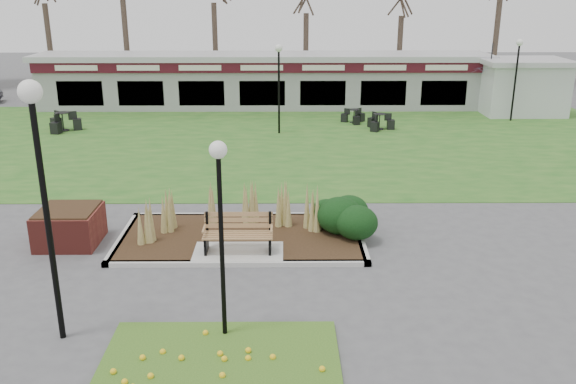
{
  "coord_description": "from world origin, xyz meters",
  "views": [
    {
      "loc": [
        1.12,
        -13.6,
        6.29
      ],
      "look_at": [
        1.24,
        2.0,
        1.05
      ],
      "focal_mm": 38.0,
      "sensor_mm": 36.0,
      "label": 1
    }
  ],
  "objects_px": {
    "park_bench": "(238,233)",
    "lamp_post_mid_right": "(279,69)",
    "patio_umbrella": "(489,83)",
    "service_hut": "(522,86)",
    "brick_planter": "(69,226)",
    "food_pavilion": "(263,80)",
    "lamp_post_near_left": "(39,157)",
    "lamp_post_near_right": "(220,198)",
    "lamp_post_far_right": "(517,62)",
    "bistro_set_c": "(379,124)",
    "bistro_set_d": "(354,118)",
    "bistro_set_a": "(63,125)"
  },
  "relations": [
    {
      "from": "lamp_post_near_left",
      "to": "bistro_set_d",
      "type": "height_order",
      "value": "lamp_post_near_left"
    },
    {
      "from": "lamp_post_near_right",
      "to": "lamp_post_mid_right",
      "type": "height_order",
      "value": "lamp_post_mid_right"
    },
    {
      "from": "lamp_post_mid_right",
      "to": "patio_umbrella",
      "type": "xyz_separation_m",
      "value": [
        10.85,
        4.54,
        -1.29
      ]
    },
    {
      "from": "bistro_set_a",
      "to": "patio_umbrella",
      "type": "distance_m",
      "value": 21.21
    },
    {
      "from": "lamp_post_near_right",
      "to": "bistro_set_a",
      "type": "bearing_deg",
      "value": 117.26
    },
    {
      "from": "park_bench",
      "to": "service_hut",
      "type": "height_order",
      "value": "service_hut"
    },
    {
      "from": "lamp_post_far_right",
      "to": "bistro_set_a",
      "type": "xyz_separation_m",
      "value": [
        -21.45,
        -2.1,
        -2.59
      ]
    },
    {
      "from": "park_bench",
      "to": "service_hut",
      "type": "bearing_deg",
      "value": 52.75
    },
    {
      "from": "park_bench",
      "to": "lamp_post_near_left",
      "type": "relative_size",
      "value": 0.35
    },
    {
      "from": "lamp_post_near_left",
      "to": "bistro_set_c",
      "type": "xyz_separation_m",
      "value": [
        8.65,
        17.72,
        -3.28
      ]
    },
    {
      "from": "lamp_post_near_right",
      "to": "patio_umbrella",
      "type": "xyz_separation_m",
      "value": [
        11.77,
        21.5,
        -1.19
      ]
    },
    {
      "from": "bistro_set_d",
      "to": "patio_umbrella",
      "type": "relative_size",
      "value": 0.49
    },
    {
      "from": "lamp_post_near_left",
      "to": "bistro_set_d",
      "type": "bearing_deg",
      "value": 68.34
    },
    {
      "from": "brick_planter",
      "to": "food_pavilion",
      "type": "distance_m",
      "value": 19.49
    },
    {
      "from": "park_bench",
      "to": "lamp_post_near_right",
      "type": "bearing_deg",
      "value": -90.02
    },
    {
      "from": "park_bench",
      "to": "bistro_set_a",
      "type": "height_order",
      "value": "park_bench"
    },
    {
      "from": "food_pavilion",
      "to": "lamp_post_far_right",
      "type": "bearing_deg",
      "value": -17.18
    },
    {
      "from": "lamp_post_near_right",
      "to": "bistro_set_c",
      "type": "relative_size",
      "value": 2.77
    },
    {
      "from": "lamp_post_far_right",
      "to": "lamp_post_near_right",
      "type": "bearing_deg",
      "value": -122.32
    },
    {
      "from": "lamp_post_mid_right",
      "to": "bistro_set_d",
      "type": "distance_m",
      "value": 5.04
    },
    {
      "from": "brick_planter",
      "to": "lamp_post_far_right",
      "type": "height_order",
      "value": "lamp_post_far_right"
    },
    {
      "from": "lamp_post_near_left",
      "to": "bistro_set_a",
      "type": "xyz_separation_m",
      "value": [
        -5.96,
        17.53,
        -3.24
      ]
    },
    {
      "from": "lamp_post_near_left",
      "to": "brick_planter",
      "type": "bearing_deg",
      "value": 106.42
    },
    {
      "from": "lamp_post_mid_right",
      "to": "lamp_post_near_right",
      "type": "bearing_deg",
      "value": -93.11
    },
    {
      "from": "patio_umbrella",
      "to": "lamp_post_mid_right",
      "type": "bearing_deg",
      "value": -157.28
    },
    {
      "from": "lamp_post_mid_right",
      "to": "service_hut",
      "type": "bearing_deg",
      "value": 19.85
    },
    {
      "from": "lamp_post_near_right",
      "to": "bistro_set_c",
      "type": "height_order",
      "value": "lamp_post_near_right"
    },
    {
      "from": "lamp_post_far_right",
      "to": "patio_umbrella",
      "type": "distance_m",
      "value": 2.37
    },
    {
      "from": "brick_planter",
      "to": "lamp_post_far_right",
      "type": "xyz_separation_m",
      "value": [
        16.81,
        15.13,
        2.41
      ]
    },
    {
      "from": "lamp_post_far_right",
      "to": "bistro_set_c",
      "type": "xyz_separation_m",
      "value": [
        -6.83,
        -1.91,
        -2.63
      ]
    },
    {
      "from": "brick_planter",
      "to": "bistro_set_d",
      "type": "height_order",
      "value": "brick_planter"
    },
    {
      "from": "lamp_post_far_right",
      "to": "lamp_post_near_left",
      "type": "bearing_deg",
      "value": -128.28
    },
    {
      "from": "service_hut",
      "to": "bistro_set_d",
      "type": "bearing_deg",
      "value": -165.71
    },
    {
      "from": "park_bench",
      "to": "bistro_set_d",
      "type": "height_order",
      "value": "park_bench"
    },
    {
      "from": "lamp_post_near_left",
      "to": "lamp_post_far_right",
      "type": "height_order",
      "value": "lamp_post_near_left"
    },
    {
      "from": "service_hut",
      "to": "bistro_set_d",
      "type": "xyz_separation_m",
      "value": [
        -8.94,
        -2.28,
        -1.21
      ]
    },
    {
      "from": "lamp_post_near_right",
      "to": "lamp_post_far_right",
      "type": "xyz_separation_m",
      "value": [
        12.41,
        19.63,
        0.11
      ]
    },
    {
      "from": "lamp_post_near_right",
      "to": "patio_umbrella",
      "type": "distance_m",
      "value": 24.54
    },
    {
      "from": "lamp_post_near_right",
      "to": "bistro_set_a",
      "type": "relative_size",
      "value": 2.43
    },
    {
      "from": "bistro_set_c",
      "to": "lamp_post_far_right",
      "type": "bearing_deg",
      "value": 15.58
    },
    {
      "from": "service_hut",
      "to": "bistro_set_d",
      "type": "height_order",
      "value": "service_hut"
    },
    {
      "from": "food_pavilion",
      "to": "bistro_set_a",
      "type": "distance_m",
      "value": 10.87
    },
    {
      "from": "brick_planter",
      "to": "lamp_post_far_right",
      "type": "relative_size",
      "value": 0.38
    },
    {
      "from": "lamp_post_near_right",
      "to": "lamp_post_mid_right",
      "type": "distance_m",
      "value": 16.98
    },
    {
      "from": "lamp_post_near_right",
      "to": "bistro_set_d",
      "type": "xyz_separation_m",
      "value": [
        4.56,
        19.22,
        -2.55
      ]
    },
    {
      "from": "park_bench",
      "to": "lamp_post_mid_right",
      "type": "height_order",
      "value": "lamp_post_mid_right"
    },
    {
      "from": "lamp_post_mid_right",
      "to": "bistro_set_c",
      "type": "bearing_deg",
      "value": 9.29
    },
    {
      "from": "lamp_post_far_right",
      "to": "bistro_set_c",
      "type": "height_order",
      "value": "lamp_post_far_right"
    },
    {
      "from": "brick_planter",
      "to": "lamp_post_near_right",
      "type": "relative_size",
      "value": 0.39
    },
    {
      "from": "lamp_post_near_left",
      "to": "lamp_post_mid_right",
      "type": "distance_m",
      "value": 17.43
    }
  ]
}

